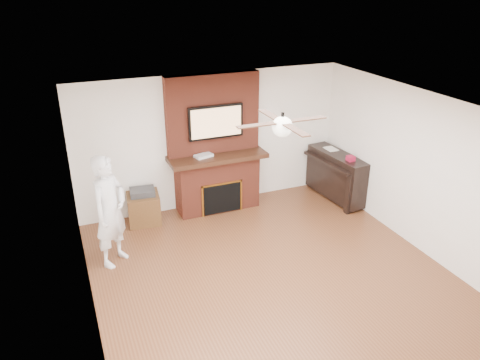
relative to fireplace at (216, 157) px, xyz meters
name	(u,v)px	position (x,y,z in m)	size (l,w,h in m)	color
room_shell	(279,203)	(0.00, -2.55, 0.25)	(5.36, 5.86, 2.86)	#562E19
fireplace	(216,157)	(0.00, 0.00, 0.00)	(1.78, 0.64, 2.50)	maroon
tv	(216,122)	(0.00, -0.05, 0.68)	(1.00, 0.08, 0.60)	black
ceiling_fan	(282,126)	(0.00, -2.55, 1.34)	(1.21, 1.21, 0.31)	black
person	(110,211)	(-2.06, -1.16, -0.13)	(0.64, 0.43, 1.74)	white
side_table	(144,207)	(-1.39, -0.07, -0.70)	(0.61, 0.61, 0.63)	#503016
piano	(336,175)	(2.27, -0.55, -0.50)	(0.65, 1.45, 1.02)	black
cable_box	(204,156)	(-0.26, -0.10, 0.11)	(0.32, 0.18, 0.05)	silver
candle_orange	(212,211)	(-0.19, -0.26, -0.93)	(0.07, 0.07, 0.13)	red
candle_green	(222,208)	(0.04, -0.19, -0.95)	(0.06, 0.06, 0.10)	#4B772F
candle_cream	(228,208)	(0.13, -0.25, -0.93)	(0.08, 0.08, 0.12)	beige
candle_blue	(233,205)	(0.27, -0.17, -0.95)	(0.06, 0.06, 0.09)	navy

